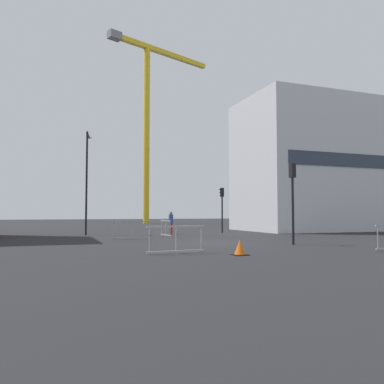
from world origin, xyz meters
The scene contains 11 objects.
ground centered at (0.00, 0.00, 0.00)m, with size 160.00×160.00×0.00m, color black.
office_block centered at (14.27, 10.57, 5.85)m, with size 12.74×8.53×11.71m.
construction_crane centered at (5.49, 37.58, 17.78)m, with size 17.45×7.75×27.27m.
streetlamp_tall centered at (-5.79, 9.68, 4.37)m, with size 0.57×1.82×7.39m.
traffic_light_far centered at (4.55, 9.08, 2.41)m, with size 0.39×0.32×3.55m.
traffic_light_island centered at (3.09, -2.59, 2.70)m, with size 0.26×0.38×4.02m.
pedestrian_walking centered at (0.23, 8.74, 0.97)m, with size 0.34×0.34×1.68m.
safety_barrier_right_run centered at (-0.96, 6.05, 0.56)m, with size 0.18×1.88×1.08m.
safety_barrier_rear centered at (-3.64, 3.92, 0.56)m, with size 2.30×0.09×1.08m.
safety_barrier_mid_span centered at (-3.64, -4.63, 0.56)m, with size 2.37×0.18×1.08m.
traffic_cone_orange centered at (-1.54, -5.89, 0.27)m, with size 0.57×0.57×0.58m.
Camera 1 is at (-8.20, -18.95, 1.57)m, focal length 36.35 mm.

